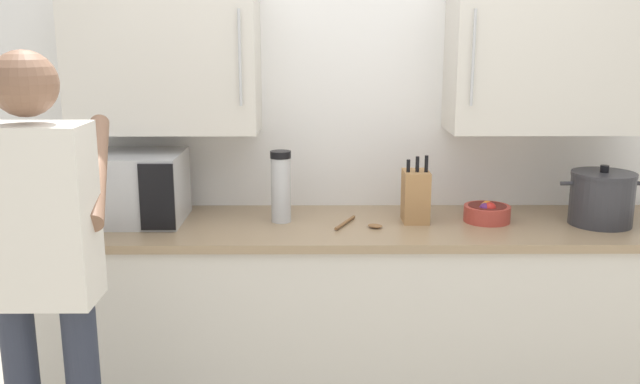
{
  "coord_description": "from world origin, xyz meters",
  "views": [
    {
      "loc": [
        -0.16,
        -1.95,
        1.72
      ],
      "look_at": [
        -0.15,
        0.86,
        1.07
      ],
      "focal_mm": 38.34,
      "sensor_mm": 36.0,
      "label": 1
    }
  ],
  "objects_px": {
    "fruit_bowl": "(487,212)",
    "stock_pot": "(602,198)",
    "wooden_spoon": "(361,224)",
    "thermos_flask": "(281,186)",
    "microwave_oven": "(117,188)",
    "knife_block": "(416,196)",
    "person_figure": "(42,265)"
  },
  "relations": [
    {
      "from": "wooden_spoon",
      "to": "stock_pot",
      "type": "bearing_deg",
      "value": 1.63
    },
    {
      "from": "knife_block",
      "to": "thermos_flask",
      "type": "height_order",
      "value": "thermos_flask"
    },
    {
      "from": "knife_block",
      "to": "stock_pot",
      "type": "relative_size",
      "value": 0.82
    },
    {
      "from": "fruit_bowl",
      "to": "wooden_spoon",
      "type": "distance_m",
      "value": 0.56
    },
    {
      "from": "fruit_bowl",
      "to": "wooden_spoon",
      "type": "xyz_separation_m",
      "value": [
        -0.56,
        -0.08,
        -0.03
      ]
    },
    {
      "from": "microwave_oven",
      "to": "person_figure",
      "type": "xyz_separation_m",
      "value": [
        -0.0,
        -0.83,
        -0.06
      ]
    },
    {
      "from": "knife_block",
      "to": "wooden_spoon",
      "type": "relative_size",
      "value": 1.4
    },
    {
      "from": "stock_pot",
      "to": "person_figure",
      "type": "distance_m",
      "value": 2.23
    },
    {
      "from": "microwave_oven",
      "to": "stock_pot",
      "type": "distance_m",
      "value": 2.09
    },
    {
      "from": "microwave_oven",
      "to": "wooden_spoon",
      "type": "bearing_deg",
      "value": -4.65
    },
    {
      "from": "wooden_spoon",
      "to": "microwave_oven",
      "type": "bearing_deg",
      "value": 175.35
    },
    {
      "from": "knife_block",
      "to": "fruit_bowl",
      "type": "bearing_deg",
      "value": -1.08
    },
    {
      "from": "microwave_oven",
      "to": "person_figure",
      "type": "relative_size",
      "value": 0.44
    },
    {
      "from": "fruit_bowl",
      "to": "stock_pot",
      "type": "xyz_separation_m",
      "value": [
        0.48,
        -0.05,
        0.07
      ]
    },
    {
      "from": "microwave_oven",
      "to": "stock_pot",
      "type": "xyz_separation_m",
      "value": [
        2.09,
        -0.06,
        -0.04
      ]
    },
    {
      "from": "microwave_oven",
      "to": "person_figure",
      "type": "distance_m",
      "value": 0.83
    },
    {
      "from": "fruit_bowl",
      "to": "stock_pot",
      "type": "relative_size",
      "value": 0.56
    },
    {
      "from": "person_figure",
      "to": "stock_pot",
      "type": "bearing_deg",
      "value": 20.35
    },
    {
      "from": "microwave_oven",
      "to": "stock_pot",
      "type": "height_order",
      "value": "microwave_oven"
    },
    {
      "from": "knife_block",
      "to": "thermos_flask",
      "type": "relative_size",
      "value": 0.95
    },
    {
      "from": "fruit_bowl",
      "to": "knife_block",
      "type": "bearing_deg",
      "value": 178.92
    },
    {
      "from": "fruit_bowl",
      "to": "stock_pot",
      "type": "bearing_deg",
      "value": -5.78
    },
    {
      "from": "knife_block",
      "to": "fruit_bowl",
      "type": "relative_size",
      "value": 1.47
    },
    {
      "from": "knife_block",
      "to": "thermos_flask",
      "type": "distance_m",
      "value": 0.59
    },
    {
      "from": "knife_block",
      "to": "thermos_flask",
      "type": "xyz_separation_m",
      "value": [
        -0.59,
        -0.0,
        0.04
      ]
    },
    {
      "from": "wooden_spoon",
      "to": "person_figure",
      "type": "relative_size",
      "value": 0.13
    },
    {
      "from": "stock_pot",
      "to": "wooden_spoon",
      "type": "distance_m",
      "value": 1.04
    },
    {
      "from": "stock_pot",
      "to": "microwave_oven",
      "type": "bearing_deg",
      "value": 178.46
    },
    {
      "from": "wooden_spoon",
      "to": "thermos_flask",
      "type": "bearing_deg",
      "value": 166.41
    },
    {
      "from": "fruit_bowl",
      "to": "thermos_flask",
      "type": "height_order",
      "value": "thermos_flask"
    },
    {
      "from": "microwave_oven",
      "to": "wooden_spoon",
      "type": "xyz_separation_m",
      "value": [
        1.05,
        -0.09,
        -0.14
      ]
    },
    {
      "from": "stock_pot",
      "to": "thermos_flask",
      "type": "xyz_separation_m",
      "value": [
        -1.38,
        0.05,
        0.04
      ]
    }
  ]
}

